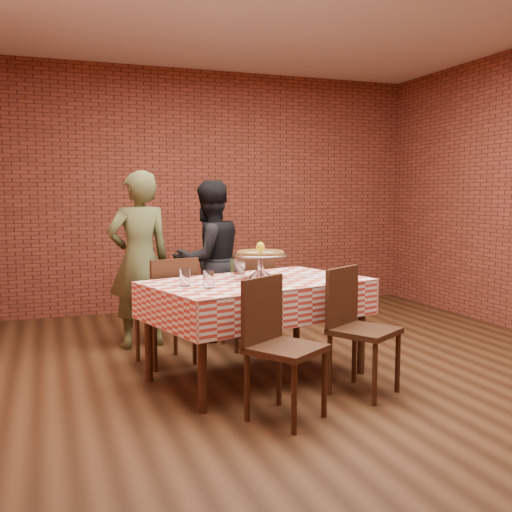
% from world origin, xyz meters
% --- Properties ---
extents(ground, '(6.00, 6.00, 0.00)m').
position_xyz_m(ground, '(0.00, 0.00, 0.00)').
color(ground, black).
rests_on(ground, ground).
extents(back_wall, '(5.50, 0.00, 5.50)m').
position_xyz_m(back_wall, '(0.00, 3.00, 1.45)').
color(back_wall, maroon).
rests_on(back_wall, ground).
extents(table, '(1.80, 1.36, 0.75)m').
position_xyz_m(table, '(-0.32, 0.14, 0.38)').
color(table, '#3F2514').
rests_on(table, ground).
extents(tablecloth, '(1.85, 1.40, 0.27)m').
position_xyz_m(tablecloth, '(-0.32, 0.14, 0.62)').
color(tablecloth, '#C93C2D').
rests_on(tablecloth, table).
extents(pizza_stand, '(0.59, 0.59, 0.19)m').
position_xyz_m(pizza_stand, '(-0.28, 0.19, 0.85)').
color(pizza_stand, silver).
rests_on(pizza_stand, tablecloth).
extents(pizza, '(0.52, 0.52, 0.03)m').
position_xyz_m(pizza, '(-0.28, 0.19, 0.95)').
color(pizza, '#CCBC8A').
rests_on(pizza, pizza_stand).
extents(lemon, '(0.09, 0.09, 0.09)m').
position_xyz_m(lemon, '(-0.28, 0.19, 1.00)').
color(lemon, yellow).
rests_on(lemon, pizza).
extents(water_glass_left, '(0.10, 0.10, 0.12)m').
position_xyz_m(water_glass_left, '(-0.77, -0.09, 0.82)').
color(water_glass_left, white).
rests_on(water_glass_left, tablecloth).
extents(water_glass_right, '(0.10, 0.10, 0.12)m').
position_xyz_m(water_glass_right, '(-0.90, 0.05, 0.82)').
color(water_glass_right, white).
rests_on(water_glass_right, tablecloth).
extents(side_plate, '(0.18, 0.18, 0.01)m').
position_xyz_m(side_plate, '(0.11, 0.21, 0.76)').
color(side_plate, white).
rests_on(side_plate, tablecloth).
extents(sweetener_packet_a, '(0.06, 0.06, 0.00)m').
position_xyz_m(sweetener_packet_a, '(0.24, 0.14, 0.76)').
color(sweetener_packet_a, white).
rests_on(sweetener_packet_a, tablecloth).
extents(sweetener_packet_b, '(0.05, 0.04, 0.00)m').
position_xyz_m(sweetener_packet_b, '(0.32, 0.16, 0.76)').
color(sweetener_packet_b, white).
rests_on(sweetener_packet_b, tablecloth).
extents(condiment_caddy, '(0.10, 0.09, 0.13)m').
position_xyz_m(condiment_caddy, '(-0.37, 0.46, 0.82)').
color(condiment_caddy, silver).
rests_on(condiment_caddy, tablecloth).
extents(chair_near_left, '(0.57, 0.57, 0.89)m').
position_xyz_m(chair_near_left, '(-0.44, -0.72, 0.44)').
color(chair_near_left, '#3F2514').
rests_on(chair_near_left, ground).
extents(chair_near_right, '(0.56, 0.56, 0.89)m').
position_xyz_m(chair_near_right, '(0.26, -0.47, 0.44)').
color(chair_near_right, '#3F2514').
rests_on(chair_near_right, ground).
extents(chair_far_left, '(0.50, 0.50, 0.90)m').
position_xyz_m(chair_far_left, '(-0.91, 0.76, 0.45)').
color(chair_far_left, '#3F2514').
rests_on(chair_far_left, ground).
extents(chair_far_right, '(0.43, 0.43, 0.88)m').
position_xyz_m(chair_far_right, '(-0.10, 1.03, 0.44)').
color(chair_far_right, '#3F2514').
rests_on(chair_far_right, ground).
extents(diner_olive, '(0.65, 0.48, 1.62)m').
position_xyz_m(diner_olive, '(-1.02, 1.38, 0.81)').
color(diner_olive, '#4E5530').
rests_on(diner_olive, ground).
extents(diner_black, '(0.89, 0.79, 1.54)m').
position_xyz_m(diner_black, '(-0.35, 1.44, 0.77)').
color(diner_black, black).
rests_on(diner_black, ground).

